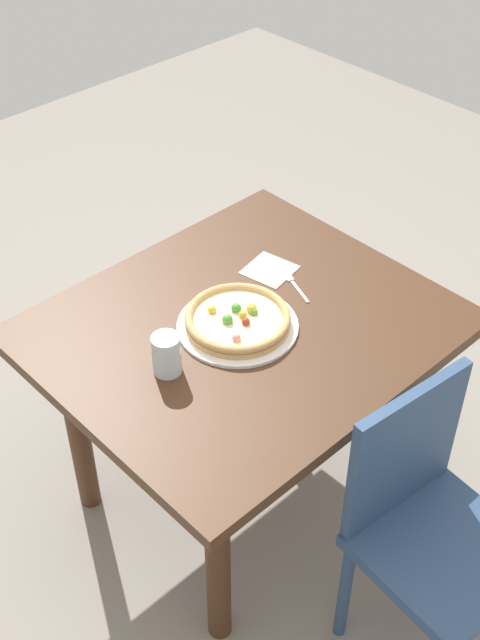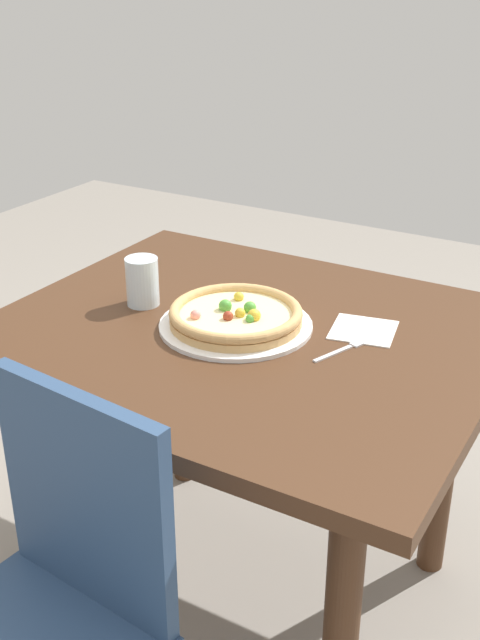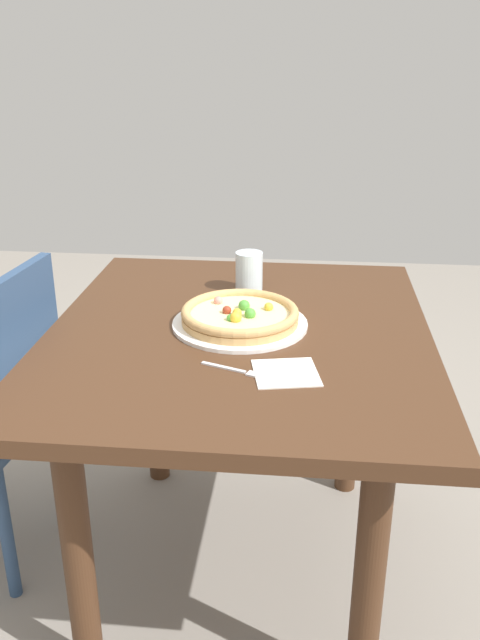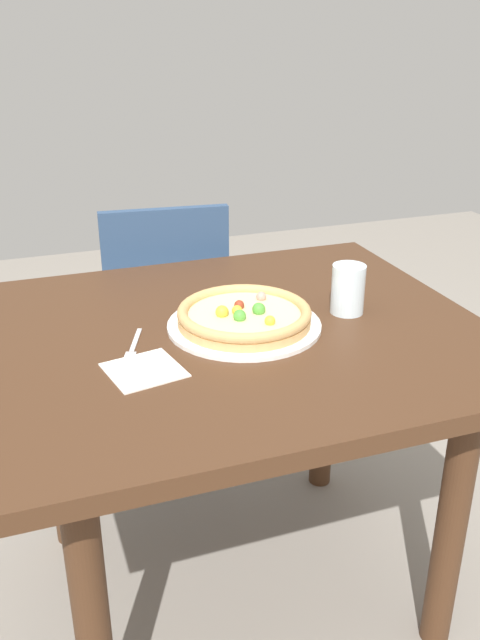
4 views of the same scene
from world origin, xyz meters
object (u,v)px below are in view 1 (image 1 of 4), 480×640
plate (237,325)px  drinking_glass (166,354)px  fork (294,284)px  dining_table (243,353)px  napkin (270,270)px  chair_near (429,525)px  pizza (237,319)px

plate → drinking_glass: (-0.26, 0.00, 0.05)m
plate → fork: 0.26m
drinking_glass → dining_table: bearing=-0.5°
fork → napkin: size_ratio=1.14×
fork → dining_table: bearing=117.1°
fork → napkin: 0.10m
chair_near → napkin: 0.90m
dining_table → napkin: size_ratio=8.00×
pizza → napkin: 0.29m
pizza → napkin: size_ratio=2.16×
pizza → fork: bearing=5.6°
dining_table → drinking_glass: (-0.28, 0.00, 0.17)m
dining_table → fork: size_ratio=6.99×
pizza → napkin: bearing=26.1°
chair_near → plate: (-0.03, 0.70, 0.27)m
pizza → fork: size_ratio=1.89×
fork → drinking_glass: drinking_glass is taller
chair_near → napkin: (0.23, 0.83, 0.27)m
dining_table → fork: bearing=6.6°
drinking_glass → napkin: size_ratio=0.84×
drinking_glass → plate: bearing=-0.0°
plate → drinking_glass: 0.26m
chair_near → drinking_glass: (-0.29, 0.70, 0.32)m
dining_table → napkin: bearing=28.5°
dining_table → fork: fork is taller
chair_near → drinking_glass: bearing=-61.7°
fork → drinking_glass: size_ratio=1.36×
dining_table → napkin: (0.24, 0.13, 0.11)m
pizza → dining_table: bearing=-6.3°
dining_table → plate: bearing=173.6°
pizza → drinking_glass: bearing=180.0°
dining_table → fork: 0.27m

